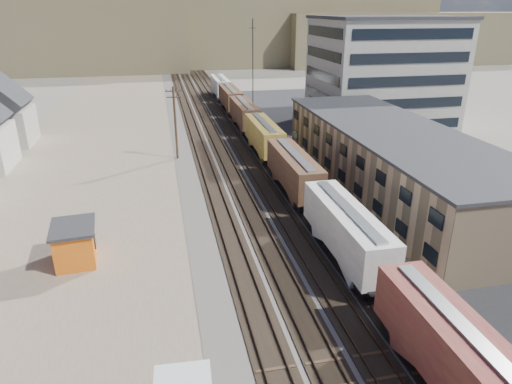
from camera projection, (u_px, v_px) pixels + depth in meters
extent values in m
plane|color=#6B6356|center=(356.00, 358.00, 27.58)|extent=(300.00, 300.00, 0.00)
cube|color=#4C4742|center=(229.00, 140.00, 72.90)|extent=(18.00, 200.00, 0.06)
cube|color=#766351|center=(90.00, 169.00, 59.99)|extent=(24.00, 180.00, 0.03)
cube|color=#232326|center=(401.00, 160.00, 63.54)|extent=(26.00, 120.00, 0.04)
cube|color=black|center=(198.00, 141.00, 71.92)|extent=(2.60, 200.00, 0.08)
cube|color=#38281E|center=(193.00, 141.00, 71.73)|extent=(0.08, 200.00, 0.16)
cube|color=#38281E|center=(202.00, 140.00, 72.01)|extent=(0.08, 200.00, 0.16)
cube|color=black|center=(216.00, 140.00, 72.49)|extent=(2.60, 200.00, 0.08)
cube|color=#38281E|center=(212.00, 140.00, 72.31)|extent=(0.08, 200.00, 0.16)
cube|color=#38281E|center=(221.00, 139.00, 72.59)|extent=(0.08, 200.00, 0.16)
cube|color=black|center=(235.00, 139.00, 73.07)|extent=(2.60, 200.00, 0.08)
cube|color=#38281E|center=(231.00, 139.00, 72.89)|extent=(0.08, 200.00, 0.16)
cube|color=#38281E|center=(239.00, 138.00, 73.16)|extent=(0.08, 200.00, 0.16)
cube|color=black|center=(252.00, 138.00, 73.61)|extent=(2.60, 200.00, 0.08)
cube|color=#38281E|center=(248.00, 138.00, 73.43)|extent=(0.08, 200.00, 0.16)
cube|color=#38281E|center=(256.00, 137.00, 73.70)|extent=(0.08, 200.00, 0.16)
cube|color=black|center=(405.00, 328.00, 29.01)|extent=(2.20, 2.20, 0.90)
cube|color=maroon|center=(460.00, 357.00, 23.60)|extent=(3.00, 13.34, 3.40)
cube|color=#B7B7B2|center=(466.00, 329.00, 22.93)|extent=(0.90, 12.32, 0.16)
cube|color=black|center=(371.00, 284.00, 33.59)|extent=(2.20, 2.20, 0.90)
cube|color=black|center=(324.00, 225.00, 42.79)|extent=(2.20, 2.20, 0.90)
cube|color=#BAB9AE|center=(346.00, 228.00, 37.38)|extent=(3.00, 13.34, 3.40)
cube|color=#B7B7B2|center=(348.00, 208.00, 36.71)|extent=(0.90, 12.33, 0.16)
cube|color=black|center=(307.00, 204.00, 47.37)|extent=(2.20, 2.20, 0.90)
cube|color=black|center=(282.00, 172.00, 56.57)|extent=(2.20, 2.20, 0.90)
cube|color=#412B1C|center=(294.00, 169.00, 51.16)|extent=(3.00, 13.34, 3.40)
cube|color=#B7B7B2|center=(294.00, 154.00, 50.50)|extent=(0.90, 12.33, 0.16)
cube|color=black|center=(272.00, 160.00, 61.15)|extent=(2.20, 2.20, 0.90)
cube|color=black|center=(256.00, 140.00, 70.35)|extent=(2.20, 2.20, 0.90)
cube|color=olive|center=(264.00, 135.00, 64.94)|extent=(3.00, 13.34, 3.40)
cube|color=#B7B7B2|center=(264.00, 122.00, 64.28)|extent=(0.90, 12.33, 0.16)
cube|color=black|center=(250.00, 132.00, 74.93)|extent=(2.20, 2.20, 0.90)
cube|color=black|center=(239.00, 118.00, 84.13)|extent=(2.20, 2.20, 0.90)
cube|color=#412B1C|center=(244.00, 112.00, 78.73)|extent=(3.00, 13.34, 3.40)
cube|color=#B7B7B2|center=(244.00, 102.00, 78.06)|extent=(0.90, 12.33, 0.16)
cube|color=black|center=(235.00, 112.00, 88.71)|extent=(2.20, 2.20, 0.90)
cube|color=black|center=(227.00, 103.00, 97.92)|extent=(2.20, 2.20, 0.90)
cube|color=#412B1C|center=(230.00, 97.00, 92.51)|extent=(3.00, 13.34, 3.40)
cube|color=#B7B7B2|center=(230.00, 88.00, 91.84)|extent=(0.90, 12.32, 0.16)
cube|color=black|center=(224.00, 98.00, 102.49)|extent=(2.20, 2.20, 0.90)
cube|color=black|center=(218.00, 91.00, 111.70)|extent=(2.20, 2.20, 0.90)
cube|color=#BAB9AE|center=(220.00, 85.00, 106.29)|extent=(3.00, 13.34, 3.40)
cube|color=#B7B7B2|center=(220.00, 77.00, 105.62)|extent=(0.90, 12.32, 0.16)
cube|color=tan|center=(392.00, 161.00, 51.82)|extent=(12.00, 40.00, 7.00)
cube|color=#2D2D30|center=(396.00, 130.00, 50.47)|extent=(12.40, 40.40, 0.30)
cube|color=black|center=(341.00, 176.00, 51.15)|extent=(0.12, 36.00, 1.20)
cube|color=black|center=(343.00, 150.00, 50.02)|extent=(0.12, 36.00, 1.20)
cube|color=#9E998E|center=(382.00, 74.00, 79.46)|extent=(22.00, 18.00, 18.00)
cube|color=#2D2D30|center=(388.00, 17.00, 76.00)|extent=(22.60, 18.60, 0.50)
cube|color=black|center=(322.00, 75.00, 77.33)|extent=(0.12, 16.00, 16.00)
cube|color=black|center=(409.00, 81.00, 71.25)|extent=(20.00, 0.12, 16.00)
cylinder|color=#382619|center=(175.00, 124.00, 62.15)|extent=(0.32, 0.32, 10.00)
cube|color=#382619|center=(173.00, 91.00, 60.50)|extent=(2.20, 0.14, 0.14)
cube|color=#382619|center=(174.00, 97.00, 60.80)|extent=(1.90, 0.14, 0.14)
cylinder|color=black|center=(178.00, 90.00, 60.56)|extent=(0.08, 0.08, 0.22)
cylinder|color=black|center=(253.00, 73.00, 79.76)|extent=(0.16, 0.16, 18.00)
cube|color=black|center=(253.00, 28.00, 76.94)|extent=(1.20, 0.08, 0.08)
cube|color=#9E998E|center=(4.00, 127.00, 69.87)|extent=(8.00, 8.00, 5.50)
cube|color=brown|center=(236.00, 24.00, 171.24)|extent=(140.00, 45.00, 28.00)
cube|color=brown|center=(417.00, 37.00, 177.52)|extent=(110.00, 38.00, 18.00)
cube|color=brown|center=(154.00, 18.00, 182.85)|extent=(200.00, 60.00, 32.00)
cube|color=orange|center=(75.00, 245.00, 37.58)|extent=(3.43, 4.34, 3.05)
cube|color=#2D2D30|center=(72.00, 227.00, 36.97)|extent=(3.87, 4.79, 0.25)
cube|color=black|center=(95.00, 241.00, 37.98)|extent=(0.20, 1.02, 1.02)
imported|color=navy|center=(393.00, 140.00, 69.74)|extent=(4.85, 6.80, 1.72)
imported|color=white|center=(425.00, 140.00, 69.93)|extent=(2.06, 4.66, 1.56)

